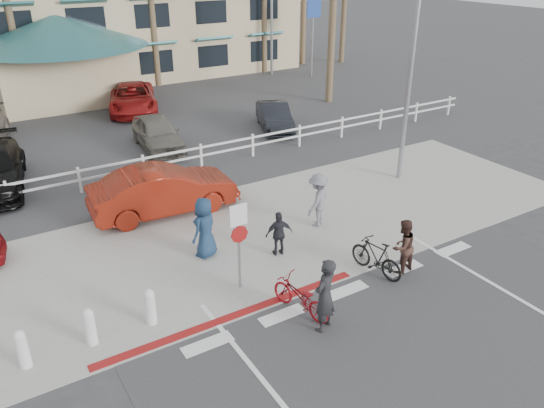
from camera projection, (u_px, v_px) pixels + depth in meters
ground at (362, 302)px, 13.38m from camera, size 140.00×140.00×0.00m
bike_path at (420, 348)px, 11.84m from camera, size 12.00×16.00×0.01m
sidewalk_plaza at (269, 230)px, 16.83m from camera, size 22.00×7.00×0.01m
cross_street at (214, 186)px, 19.90m from camera, size 40.00×5.00×0.01m
parking_lot at (133, 122)px, 27.19m from camera, size 50.00×16.00×0.01m
curb_red at (234, 316)px, 12.88m from camera, size 7.00×0.25×0.02m
rail_fence at (203, 155)px, 21.45m from camera, size 29.40×0.16×1.00m
sign_post at (239, 239)px, 13.35m from camera, size 0.50×0.10×2.90m
bollard_0 at (150, 307)px, 12.45m from camera, size 0.26×0.26×0.95m
bollard_1 at (90, 327)px, 11.79m from camera, size 0.26×0.26×0.95m
bollard_2 at (22, 349)px, 11.13m from camera, size 0.26×0.26×0.95m
streetlight_0 at (412, 60)px, 18.69m from camera, size 0.60×2.00×9.00m
streetlight_1 at (272, 3)px, 35.36m from camera, size 0.60×2.00×9.50m
info_sign at (312, 35)px, 35.62m from camera, size 1.20×0.16×5.60m
bike_red at (300, 297)px, 12.82m from camera, size 1.02×1.83×0.91m
rider_red at (325, 295)px, 12.07m from camera, size 0.81×0.69×1.87m
bike_black at (376, 257)px, 14.37m from camera, size 0.75×1.76×1.03m
rider_black at (403, 246)px, 14.34m from camera, size 0.83×0.68×1.57m
pedestrian_a at (318, 200)px, 16.73m from camera, size 1.32×1.15×1.77m
pedestrian_child at (279, 234)px, 15.19m from camera, size 0.86×0.51×1.37m
pedestrian_b at (205, 228)px, 15.04m from camera, size 1.06×0.95×1.82m
car_white_sedan at (164, 190)px, 17.63m from camera, size 4.95×1.98×1.60m
lot_car_2 at (158, 133)px, 23.33m from camera, size 2.13×4.35×1.43m
lot_car_3 at (274, 117)px, 25.89m from camera, size 2.69×4.09×1.28m
lot_car_5 at (132, 98)px, 28.68m from camera, size 3.83×5.77×1.47m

